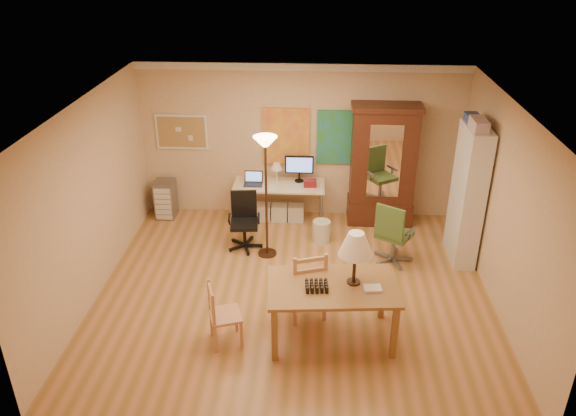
# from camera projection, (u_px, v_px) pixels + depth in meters

# --- Properties ---
(floor) EXTENTS (5.50, 5.50, 0.00)m
(floor) POSITION_uv_depth(u_px,v_px,m) (293.00, 291.00, 8.00)
(floor) COLOR olive
(floor) RESTS_ON ground
(crown_molding) EXTENTS (5.50, 0.08, 0.12)m
(crown_molding) POSITION_uv_depth(u_px,v_px,m) (301.00, 67.00, 9.03)
(crown_molding) COLOR white
(crown_molding) RESTS_ON floor
(corkboard) EXTENTS (0.90, 0.04, 0.62)m
(corkboard) POSITION_uv_depth(u_px,v_px,m) (182.00, 132.00, 9.65)
(corkboard) COLOR tan
(corkboard) RESTS_ON floor
(art_panel_left) EXTENTS (0.80, 0.04, 1.00)m
(art_panel_left) POSITION_uv_depth(u_px,v_px,m) (286.00, 137.00, 9.58)
(art_panel_left) COLOR yellow
(art_panel_left) RESTS_ON floor
(art_panel_right) EXTENTS (0.75, 0.04, 0.95)m
(art_panel_right) POSITION_uv_depth(u_px,v_px,m) (339.00, 138.00, 9.53)
(art_panel_right) COLOR teal
(art_panel_right) RESTS_ON floor
(dining_table) EXTENTS (1.63, 1.07, 1.47)m
(dining_table) POSITION_uv_depth(u_px,v_px,m) (341.00, 274.00, 6.71)
(dining_table) COLOR brown
(dining_table) RESTS_ON floor
(ladder_chair_back) EXTENTS (0.58, 0.57, 1.01)m
(ladder_chair_back) POSITION_uv_depth(u_px,v_px,m) (307.00, 285.00, 7.30)
(ladder_chair_back) COLOR tan
(ladder_chair_back) RESTS_ON floor
(ladder_chair_left) EXTENTS (0.47, 0.49, 0.84)m
(ladder_chair_left) POSITION_uv_depth(u_px,v_px,m) (223.00, 316.00, 6.85)
(ladder_chair_left) COLOR tan
(ladder_chair_left) RESTS_ON floor
(torchiere_lamp) EXTENTS (0.36, 0.36, 1.96)m
(torchiere_lamp) POSITION_uv_depth(u_px,v_px,m) (266.00, 162.00, 8.21)
(torchiere_lamp) COLOR #3C2518
(torchiere_lamp) RESTS_ON floor
(computer_desk) EXTENTS (1.56, 0.68, 1.18)m
(computer_desk) POSITION_uv_depth(u_px,v_px,m) (281.00, 198.00, 9.76)
(computer_desk) COLOR beige
(computer_desk) RESTS_ON floor
(office_chair_black) EXTENTS (0.57, 0.57, 0.93)m
(office_chair_black) POSITION_uv_depth(u_px,v_px,m) (245.00, 233.00, 9.01)
(office_chair_black) COLOR black
(office_chair_black) RESTS_ON floor
(office_chair_green) EXTENTS (0.64, 0.64, 1.02)m
(office_chair_green) POSITION_uv_depth(u_px,v_px,m) (392.00, 247.00, 8.58)
(office_chair_green) COLOR slate
(office_chair_green) RESTS_ON floor
(drawer_cart) EXTENTS (0.33, 0.40, 0.67)m
(drawer_cart) POSITION_uv_depth(u_px,v_px,m) (166.00, 199.00, 9.94)
(drawer_cart) COLOR slate
(drawer_cart) RESTS_ON floor
(armoire) EXTENTS (1.14, 0.54, 2.10)m
(armoire) POSITION_uv_depth(u_px,v_px,m) (382.00, 173.00, 9.53)
(armoire) COLOR #33170E
(armoire) RESTS_ON floor
(bookshelf) EXTENTS (0.32, 0.85, 2.13)m
(bookshelf) POSITION_uv_depth(u_px,v_px,m) (467.00, 195.00, 8.38)
(bookshelf) COLOR white
(bookshelf) RESTS_ON floor
(wastebin) EXTENTS (0.29, 0.29, 0.37)m
(wastebin) POSITION_uv_depth(u_px,v_px,m) (321.00, 231.00, 9.21)
(wastebin) COLOR silver
(wastebin) RESTS_ON floor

